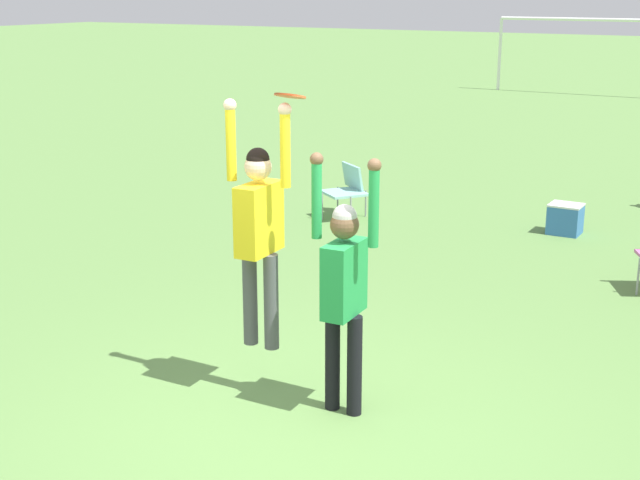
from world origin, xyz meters
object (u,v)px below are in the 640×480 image
(person_defending, at_px, (344,281))
(camping_chair_2, at_px, (347,187))
(person_jumping, at_px, (259,221))
(frisbee, at_px, (290,96))
(cooler_box, at_px, (565,219))

(person_defending, height_order, camping_chair_2, person_defending)
(person_jumping, bearing_deg, camping_chair_2, 18.87)
(frisbee, xyz_separation_m, cooler_box, (0.58, 6.19, -2.27))
(frisbee, relative_size, camping_chair_2, 0.29)
(person_jumping, bearing_deg, frisbee, -84.43)
(camping_chair_2, distance_m, cooler_box, 3.12)
(camping_chair_2, relative_size, cooler_box, 1.95)
(person_jumping, relative_size, person_defending, 0.97)
(person_defending, xyz_separation_m, cooler_box, (0.10, 6.20, -0.89))
(person_defending, bearing_deg, frisbee, -93.25)
(frisbee, distance_m, camping_chair_2, 6.38)
(person_defending, relative_size, frisbee, 8.56)
(cooler_box, bearing_deg, frisbee, -95.37)
(person_jumping, xyz_separation_m, cooler_box, (0.86, 6.23, -1.27))
(cooler_box, bearing_deg, camping_chair_2, -167.62)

